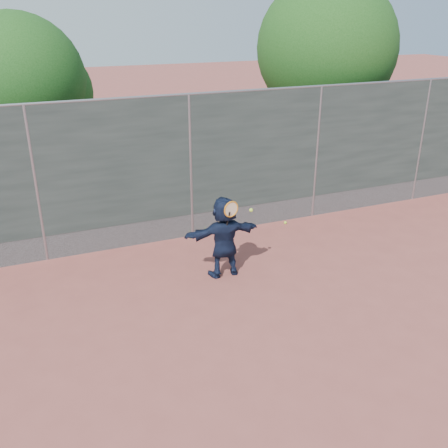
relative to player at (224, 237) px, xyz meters
name	(u,v)px	position (x,y,z in m)	size (l,w,h in m)	color
ground	(265,321)	(0.02, -1.65, -0.75)	(80.00, 80.00, 0.00)	#9E4C42
player	(224,237)	(0.00, 0.00, 0.00)	(1.40, 0.45, 1.51)	#141D38
ball_ground	(285,223)	(2.19, 1.64, -0.72)	(0.07, 0.07, 0.07)	#C4F737
fence	(191,165)	(0.02, 1.85, 0.83)	(20.00, 0.06, 3.03)	#38423D
swing_action	(233,210)	(0.09, -0.19, 0.57)	(0.59, 0.15, 0.51)	orange
tree_right	(331,52)	(4.70, 4.10, 2.74)	(3.78, 3.60, 5.39)	#382314
tree_left	(26,85)	(-2.83, 4.90, 2.19)	(3.15, 3.00, 4.53)	#382314
weed_clump	(207,230)	(0.31, 1.74, -0.62)	(0.68, 0.07, 0.30)	#387226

